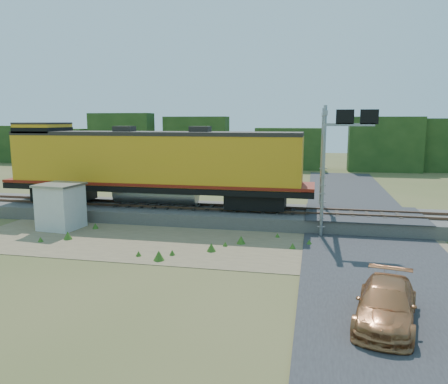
% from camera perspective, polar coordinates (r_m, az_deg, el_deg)
% --- Properties ---
extents(ground, '(140.00, 140.00, 0.00)m').
position_cam_1_polar(ground, '(22.72, 1.29, -7.29)').
color(ground, '#475123').
rests_on(ground, ground).
extents(ballast, '(70.00, 5.00, 0.80)m').
position_cam_1_polar(ballast, '(28.36, 3.51, -3.11)').
color(ballast, slate).
rests_on(ballast, ground).
extents(rails, '(70.00, 1.54, 0.16)m').
position_cam_1_polar(rails, '(28.26, 3.52, -2.16)').
color(rails, brown).
rests_on(rails, ballast).
extents(dirt_shoulder, '(26.00, 8.00, 0.03)m').
position_cam_1_polar(dirt_shoulder, '(23.61, -3.29, -6.62)').
color(dirt_shoulder, '#8C7754').
rests_on(dirt_shoulder, ground).
extents(road, '(7.00, 66.00, 0.86)m').
position_cam_1_polar(road, '(23.26, 19.00, -7.18)').
color(road, '#38383A').
rests_on(road, ground).
extents(tree_line_north, '(130.00, 3.00, 6.50)m').
position_cam_1_polar(tree_line_north, '(59.64, 8.02, 5.93)').
color(tree_line_north, '#1D3A15').
rests_on(tree_line_north, ground).
extents(weed_clumps, '(15.00, 6.20, 0.56)m').
position_cam_1_polar(weed_clumps, '(23.67, -7.08, -6.67)').
color(weed_clumps, '#36631C').
rests_on(weed_clumps, ground).
extents(locomotive, '(20.95, 3.19, 5.40)m').
position_cam_1_polar(locomotive, '(29.58, -9.56, 3.63)').
color(locomotive, black).
rests_on(locomotive, rails).
extents(shed, '(2.57, 2.57, 2.77)m').
position_cam_1_polar(shed, '(28.04, -20.54, -1.74)').
color(shed, silver).
rests_on(shed, ground).
extents(signal_gantry, '(2.90, 6.20, 7.32)m').
position_cam_1_polar(signal_gantry, '(26.77, 13.70, 6.87)').
color(signal_gantry, gray).
rests_on(signal_gantry, ground).
extents(car, '(2.67, 4.71, 1.29)m').
position_cam_1_polar(car, '(15.42, 20.41, -13.57)').
color(car, '#B37142').
rests_on(car, ground).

